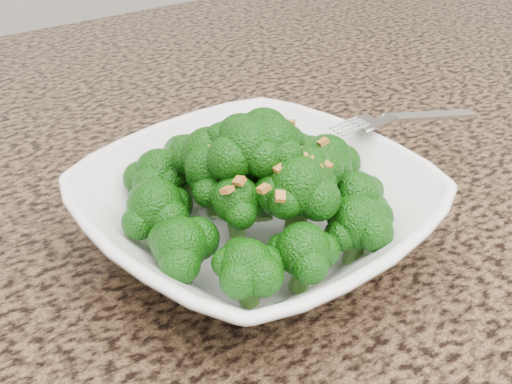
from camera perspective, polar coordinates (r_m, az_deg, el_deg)
granite_counter at (r=0.54m, az=-11.87°, el=-4.07°), size 1.64×1.04×0.03m
bowl at (r=0.48m, az=0.00°, el=-1.93°), size 0.29×0.29×0.06m
broccoli_pile at (r=0.45m, az=0.00°, el=5.15°), size 0.22×0.22×0.07m
garlic_topping at (r=0.43m, az=0.00°, el=9.78°), size 0.13×0.13×0.01m
fork at (r=0.55m, az=11.63°, el=6.29°), size 0.18×0.04×0.01m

